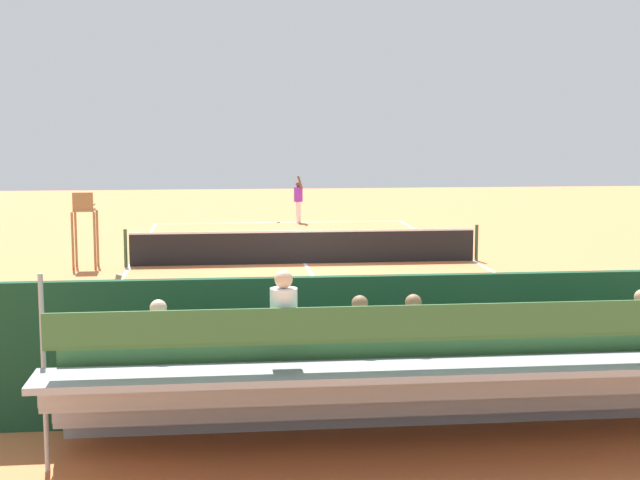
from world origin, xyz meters
name	(u,v)px	position (x,y,z in m)	size (l,w,h in m)	color
ground_plane	(305,263)	(0.00, 0.00, 0.00)	(60.00, 60.00, 0.00)	#D17542
court_line_markings	(305,263)	(0.00, -0.04, 0.00)	(10.10, 22.20, 0.01)	white
tennis_net	(305,246)	(0.00, 0.00, 0.50)	(10.30, 0.10, 1.07)	black
backdrop_wall	(400,347)	(0.00, 14.00, 1.00)	(18.00, 0.16, 2.00)	#194228
bleacher_stand	(421,377)	(0.01, 15.36, 0.95)	(9.06, 2.40, 2.48)	#9EA0A5
umpire_chair	(84,221)	(6.20, 0.12, 1.31)	(0.67, 0.67, 2.14)	olive
courtside_bench	(573,359)	(-2.77, 13.27, 0.56)	(1.80, 0.40, 0.93)	#33383D
equipment_bag	(460,389)	(-1.02, 13.40, 0.18)	(0.90, 0.36, 0.36)	#B22D2D
tennis_player	(298,198)	(-0.77, -10.97, 1.02)	(0.43, 0.55, 1.93)	white
tennis_racket	(276,222)	(0.15, -11.17, 0.01)	(0.39, 0.58, 0.03)	black
tennis_ball_near	(331,232)	(-1.67, -7.18, 0.03)	(0.07, 0.07, 0.07)	#CCDB33
tennis_ball_far	(277,233)	(0.36, -7.11, 0.03)	(0.07, 0.07, 0.07)	#CCDB33
line_judge	(112,339)	(3.99, 13.20, 1.02)	(0.40, 0.55, 1.93)	#232328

